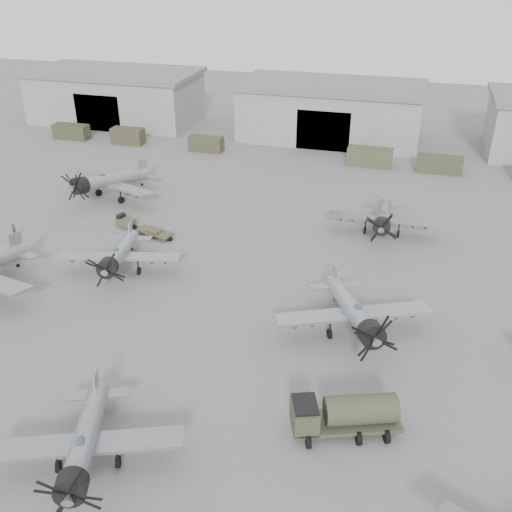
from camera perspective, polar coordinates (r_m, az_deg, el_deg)
The scene contains 16 objects.
ground at distance 42.19m, azimuth -6.67°, elevation -12.72°, with size 220.00×220.00×0.00m, color slate.
hangar_left at distance 106.83m, azimuth -13.82°, elevation 15.32°, with size 29.00×14.80×8.70m.
hangar_center at distance 94.73m, azimuth 7.49°, elevation 14.22°, with size 29.00×14.80×8.70m.
support_truck_0 at distance 98.81m, azimuth -17.99°, elevation 11.75°, with size 5.72×2.20×2.31m, color #383D27.
support_truck_1 at distance 93.74m, azimuth -12.69°, elevation 11.62°, with size 5.07×2.20×2.48m, color #3E3D28.
support_truck_2 at distance 88.54m, azimuth -5.01°, elevation 11.11°, with size 5.12×2.20×2.20m, color #3E3D29.
support_truck_4 at distance 83.40m, azimuth 11.29°, elevation 9.69°, with size 6.26×2.20×2.61m, color #454930.
support_truck_5 at distance 83.38m, azimuth 17.88°, elevation 8.72°, with size 6.05×2.20×2.26m, color #3C412A.
aircraft_near_1 at distance 36.51m, azimuth -16.85°, elevation -17.58°, with size 11.52×10.41×4.67m.
aircraft_mid_1 at distance 55.13m, azimuth -13.63°, elevation 0.10°, with size 11.67×10.51×4.64m.
aircraft_mid_2 at distance 45.77m, azimuth 9.87°, elevation -5.60°, with size 12.36×11.21×5.07m.
aircraft_far_0 at distance 72.27m, azimuth -14.69°, elevation 7.26°, with size 13.33×12.01×5.36m.
aircraft_far_1 at distance 62.44m, azimuth 12.59°, elevation 3.77°, with size 11.71×10.54×4.70m.
fuel_tanker at distance 38.12m, azimuth 8.87°, elevation -15.22°, with size 7.38×4.85×2.70m.
tug_trailer at distance 64.11m, azimuth -11.85°, elevation 2.96°, with size 7.40×3.42×1.47m.
ground_crew at distance 66.49m, azimuth -23.04°, elevation 2.38°, with size 0.59×0.39×1.62m, color #44442C.
Camera 1 is at (13.08, -28.89, 27.83)m, focal length 40.00 mm.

